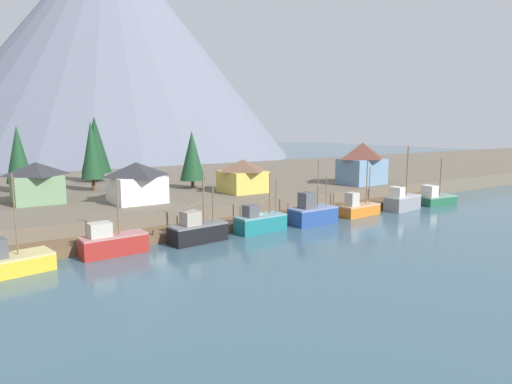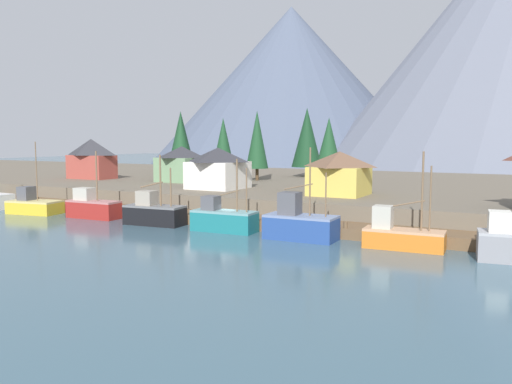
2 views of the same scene
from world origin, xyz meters
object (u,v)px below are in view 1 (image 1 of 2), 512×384
fishing_boat_grey (402,201)px  conifer_near_left (18,154)px  fishing_boat_blue (312,213)px  fishing_boat_black (197,231)px  house_white (137,182)px  conifer_back_left (95,145)px  fishing_boat_yellow (11,262)px  house_blue (362,163)px  fishing_boat_orange (359,208)px  house_green (37,182)px  fishing_boat_red (112,243)px  fishing_boat_green (435,198)px  house_yellow (243,175)px  conifer_back_right (92,150)px  conifer_near_right (192,156)px  fishing_boat_teal (260,222)px

fishing_boat_grey → conifer_near_left: bearing=135.8°
fishing_boat_blue → fishing_boat_black: bearing=178.7°
house_white → conifer_back_left: size_ratio=0.59×
fishing_boat_yellow → conifer_back_left: size_ratio=0.74×
fishing_boat_blue → fishing_boat_yellow: bearing=179.5°
house_blue → conifer_near_left: conifer_near_left is taller
fishing_boat_blue → fishing_boat_orange: fishing_boat_blue is taller
fishing_boat_blue → conifer_back_left: size_ratio=0.70×
house_blue → house_green: house_blue is taller
fishing_boat_red → fishing_boat_green: (50.92, -0.45, -0.20)m
conifer_near_left → house_yellow: bearing=-35.1°
fishing_boat_green → fishing_boat_orange: bearing=-176.7°
fishing_boat_red → house_yellow: size_ratio=1.20×
conifer_near_left → conifer_back_right: 10.84m
fishing_boat_yellow → conifer_back_right: (14.40, 28.91, 7.75)m
conifer_back_left → house_blue: bearing=-38.3°
fishing_boat_grey → conifer_near_right: conifer_near_right is taller
fishing_boat_teal → fishing_boat_black: bearing=178.2°
fishing_boat_red → house_white: (7.58, 14.11, 3.94)m
fishing_boat_red → house_blue: 47.15m
house_blue → house_yellow: 22.16m
fishing_boat_grey → house_yellow: size_ratio=1.52×
fishing_boat_grey → conifer_near_left: 57.92m
fishing_boat_black → house_blue: house_blue is taller
fishing_boat_yellow → fishing_boat_orange: bearing=-8.3°
fishing_boat_orange → fishing_boat_grey: size_ratio=0.83×
conifer_near_right → fishing_boat_teal: bearing=-95.7°
house_white → fishing_boat_orange: bearing=-28.1°
fishing_boat_yellow → conifer_back_left: bearing=56.7°
house_white → house_yellow: (16.30, -0.15, -0.16)m
fishing_boat_blue → conifer_back_left: 43.43m
house_green → conifer_back_right: bearing=38.7°
house_blue → fishing_boat_green: bearing=-64.4°
fishing_boat_grey → house_white: size_ratio=1.39×
house_white → conifer_back_left: (1.55, 25.17, 3.93)m
fishing_boat_orange → fishing_boat_green: 16.88m
fishing_boat_green → conifer_back_right: conifer_back_right is taller
fishing_boat_red → house_green: house_green is taller
fishing_boat_yellow → fishing_boat_green: fishing_boat_yellow is taller
fishing_boat_yellow → house_yellow: bearing=15.0°
fishing_boat_grey → house_yellow: fishing_boat_grey is taller
conifer_near_right → conifer_back_right: 15.18m
fishing_boat_yellow → fishing_boat_grey: (51.44, 0.32, 0.30)m
fishing_boat_red → fishing_boat_blue: bearing=-3.5°
house_green → conifer_near_right: 22.96m
fishing_boat_red → fishing_boat_blue: size_ratio=0.93×
house_blue → house_green: 50.13m
fishing_boat_black → conifer_back_left: bearing=84.3°
fishing_boat_orange → house_green: (-37.32, 20.98, 4.11)m
fishing_boat_orange → fishing_boat_blue: bearing=178.2°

